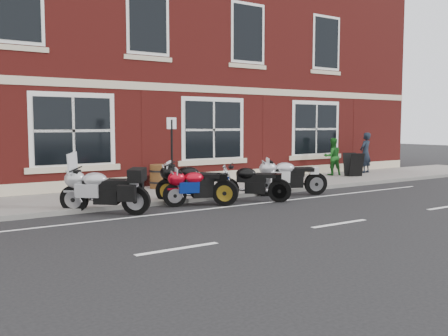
{
  "coord_description": "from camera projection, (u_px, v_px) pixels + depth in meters",
  "views": [
    {
      "loc": [
        -8.04,
        -10.54,
        2.16
      ],
      "look_at": [
        0.02,
        1.6,
        0.88
      ],
      "focal_mm": 40.0,
      "sensor_mm": 36.0,
      "label": 1
    }
  ],
  "objects": [
    {
      "name": "barrel_planter",
      "position": [
        160.0,
        176.0,
        15.98
      ],
      "size": [
        0.68,
        0.68,
        0.76
      ],
      "color": "#4D3814",
      "rests_on": "sidewalk"
    },
    {
      "name": "moto_sport_black",
      "position": [
        195.0,
        183.0,
        13.45
      ],
      "size": [
        1.67,
        1.78,
        1.03
      ],
      "rotation": [
        0.0,
        0.0,
        0.75
      ],
      "color": "black",
      "rests_on": "ground"
    },
    {
      "name": "kerb",
      "position": [
        227.0,
        197.0,
        14.54
      ],
      "size": [
        30.0,
        0.16,
        0.12
      ],
      "primitive_type": "cube",
      "color": "slate",
      "rests_on": "ground"
    },
    {
      "name": "a_board_sign",
      "position": [
        353.0,
        165.0,
        19.59
      ],
      "size": [
        0.65,
        0.55,
        0.93
      ],
      "primitive_type": null,
      "rotation": [
        0.0,
        0.0,
        -0.38
      ],
      "color": "black",
      "rests_on": "sidewalk"
    },
    {
      "name": "parking_sign",
      "position": [
        172.0,
        152.0,
        13.69
      ],
      "size": [
        0.32,
        0.07,
        2.23
      ],
      "rotation": [
        0.0,
        0.0,
        0.16
      ],
      "color": "black",
      "rests_on": "sidewalk"
    },
    {
      "name": "moto_sport_red",
      "position": [
        199.0,
        186.0,
        13.26
      ],
      "size": [
        1.98,
        0.69,
        0.91
      ],
      "rotation": [
        0.0,
        0.0,
        1.29
      ],
      "color": "black",
      "rests_on": "ground"
    },
    {
      "name": "ground",
      "position": [
        256.0,
        205.0,
        13.37
      ],
      "size": [
        80.0,
        80.0,
        0.0
      ],
      "primitive_type": "plane",
      "color": "black",
      "rests_on": "ground"
    },
    {
      "name": "sidewalk",
      "position": [
        199.0,
        191.0,
        15.85
      ],
      "size": [
        30.0,
        3.0,
        0.12
      ],
      "primitive_type": "cube",
      "color": "slate",
      "rests_on": "ground"
    },
    {
      "name": "pub_building",
      "position": [
        110.0,
        35.0,
        21.56
      ],
      "size": [
        24.0,
        12.0,
        12.0
      ],
      "primitive_type": "cube",
      "color": "maroon",
      "rests_on": "ground"
    },
    {
      "name": "moto_sport_silver",
      "position": [
        289.0,
        176.0,
        15.17
      ],
      "size": [
        2.13,
        1.08,
        1.02
      ],
      "rotation": [
        0.0,
        0.0,
        1.14
      ],
      "color": "black",
      "rests_on": "ground"
    },
    {
      "name": "moto_touring_silver",
      "position": [
        102.0,
        189.0,
        12.05
      ],
      "size": [
        1.76,
        1.64,
        1.49
      ],
      "rotation": [
        0.0,
        0.0,
        0.83
      ],
      "color": "black",
      "rests_on": "ground"
    },
    {
      "name": "moto_naked_black",
      "position": [
        252.0,
        182.0,
        14.01
      ],
      "size": [
        1.61,
        1.59,
        0.96
      ],
      "rotation": [
        0.0,
        0.0,
        0.79
      ],
      "color": "black",
      "rests_on": "ground"
    },
    {
      "name": "pedestrian_right",
      "position": [
        333.0,
        157.0,
        20.03
      ],
      "size": [
        0.89,
        0.79,
        1.5
      ],
      "primitive_type": "imported",
      "rotation": [
        0.0,
        0.0,
        2.77
      ],
      "color": "#1A5D1D",
      "rests_on": "sidewalk"
    },
    {
      "name": "pedestrian_left",
      "position": [
        365.0,
        153.0,
        20.99
      ],
      "size": [
        0.7,
        0.54,
        1.7
      ],
      "primitive_type": "imported",
      "rotation": [
        0.0,
        0.0,
        3.37
      ],
      "color": "black",
      "rests_on": "sidewalk"
    }
  ]
}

